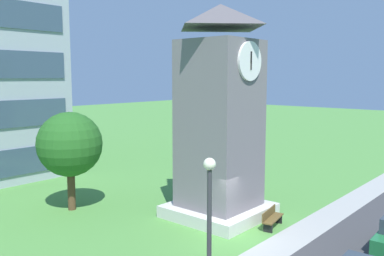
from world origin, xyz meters
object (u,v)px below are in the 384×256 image
clock_tower (220,124)px  tree_streetside (70,145)px  street_lamp (209,219)px  park_bench (272,218)px

clock_tower → tree_streetside: clock_tower is taller
clock_tower → street_lamp: clock_tower is taller
clock_tower → street_lamp: (-7.76, -5.51, -1.69)m
clock_tower → park_bench: clock_tower is taller
clock_tower → street_lamp: 9.67m
clock_tower → tree_streetside: size_ratio=2.01×
park_bench → street_lamp: street_lamp is taller
clock_tower → park_bench: (0.31, -2.94, -4.36)m
clock_tower → park_bench: 5.27m
park_bench → tree_streetside: (-4.75, 9.65, 3.13)m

